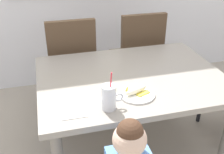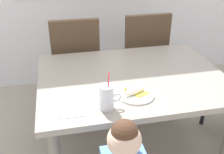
% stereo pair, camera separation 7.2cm
% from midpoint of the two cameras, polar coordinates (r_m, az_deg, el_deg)
% --- Properties ---
extents(ground_plane, '(24.00, 24.00, 0.00)m').
position_cam_midpoint_polar(ground_plane, '(2.34, 4.55, -15.08)').
color(ground_plane, '#9E9384').
extents(dining_table, '(1.31, 0.98, 0.70)m').
position_cam_midpoint_polar(dining_table, '(1.97, 5.23, -2.06)').
color(dining_table, gray).
rests_on(dining_table, ground).
extents(dining_chair_left, '(0.44, 0.44, 0.96)m').
position_cam_midpoint_polar(dining_chair_left, '(2.55, -6.88, 3.56)').
color(dining_chair_left, '#4C3826').
rests_on(dining_chair_left, ground).
extents(dining_chair_right, '(0.44, 0.45, 0.96)m').
position_cam_midpoint_polar(dining_chair_right, '(2.70, 7.19, 4.95)').
color(dining_chair_right, '#4C3826').
rests_on(dining_chair_right, ground).
extents(milk_cup, '(0.13, 0.08, 0.25)m').
position_cam_midpoint_polar(milk_cup, '(1.54, 0.27, -4.58)').
color(milk_cup, silver).
rests_on(milk_cup, dining_table).
extents(snack_plate, '(0.23, 0.23, 0.01)m').
position_cam_midpoint_polar(snack_plate, '(1.70, 6.27, -3.70)').
color(snack_plate, white).
rests_on(snack_plate, dining_table).
extents(peeled_banana, '(0.18, 0.13, 0.07)m').
position_cam_midpoint_polar(peeled_banana, '(1.69, 6.19, -2.94)').
color(peeled_banana, '#F4EAC6').
rests_on(peeled_banana, snack_plate).
extents(paper_napkin, '(0.15, 0.15, 0.00)m').
position_cam_midpoint_polar(paper_napkin, '(1.57, -7.33, -6.86)').
color(paper_napkin, white).
rests_on(paper_napkin, dining_table).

